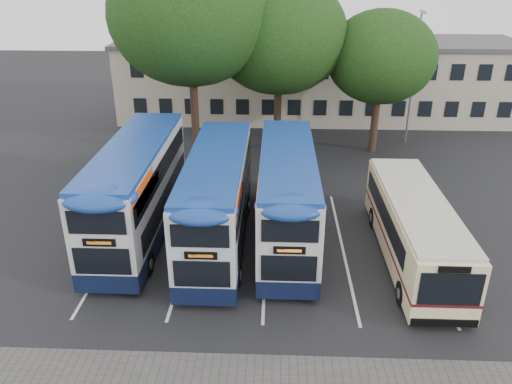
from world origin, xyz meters
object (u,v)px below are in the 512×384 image
Objects in this scene: bus_dd_right at (287,193)px; bus_single at (414,224)px; bus_dd_left at (137,186)px; lamp_post at (414,72)px; tree_right at (381,57)px; bus_dd_mid at (217,196)px; tree_left at (190,16)px; tree_mid at (279,35)px.

bus_single is at bearing -15.17° from bus_dd_right.
bus_single is (12.36, -1.77, -0.81)m from bus_dd_left.
bus_dd_left is (-15.77, -13.87, -2.62)m from lamp_post.
bus_single is (5.43, -1.47, -0.71)m from bus_dd_right.
tree_right is 16.30m from bus_dd_mid.
lamp_post reaches higher than bus_dd_right.
tree_right reaches higher than lamp_post.
bus_dd_left is at bearing -96.68° from tree_left.
bus_dd_left is (-1.18, -10.04, -6.54)m from tree_left.
tree_mid is (5.31, 1.98, -1.34)m from tree_left.
bus_dd_mid is at bearing -76.34° from tree_left.
tree_mid reaches higher than bus_dd_right.
bus_dd_mid is 1.06× the size of bus_single.
tree_right is at bearing 42.68° from bus_dd_left.
lamp_post is at bearing 14.71° from tree_left.
tree_left is 1.22× the size of bus_dd_left.
bus_dd_right is 5.67m from bus_single.
tree_right is (-2.71, -1.83, 1.27)m from lamp_post.
bus_dd_mid is 8.64m from bus_single.
tree_left is 1.15× the size of tree_mid.
lamp_post reaches higher than bus_single.
bus_dd_left reaches higher than bus_dd_mid.
bus_single is at bearing -46.57° from tree_left.
tree_left reaches higher than bus_single.
bus_dd_mid is at bearing -171.30° from bus_dd_right.
tree_mid is at bearing -168.75° from lamp_post.
tree_mid is 6.71m from tree_right.
tree_right is 14.61m from bus_single.
lamp_post is at bearing 50.78° from bus_dd_mid.
bus_dd_left is at bearing -137.32° from tree_right.
tree_left is 12.34m from tree_right.
bus_single is at bearing -6.62° from bus_dd_mid.
lamp_post is at bearing 34.08° from tree_right.
tree_mid is at bearing 78.20° from bus_dd_mid.
bus_dd_right is (-6.12, -12.34, -4.00)m from tree_right.
bus_dd_right is at bearing 8.70° from bus_dd_mid.
tree_right is 0.91× the size of bus_dd_mid.
tree_mid is 1.10× the size of bus_dd_mid.
bus_single is at bearing -92.88° from tree_right.
tree_right is at bearing 0.12° from tree_mid.
bus_dd_mid is at bearing -11.61° from bus_dd_left.
bus_dd_mid is (-2.68, -12.81, -5.30)m from tree_mid.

